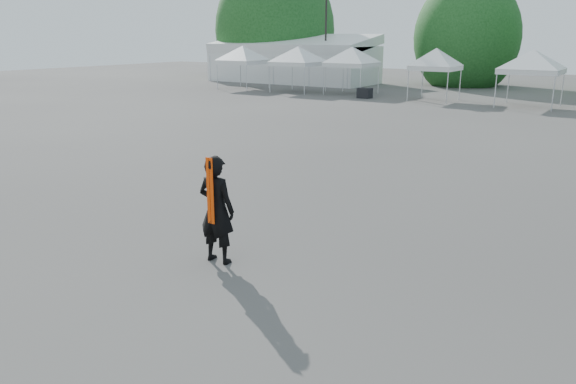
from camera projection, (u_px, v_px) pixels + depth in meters
The scene contains 12 objects.
ground at pixel (254, 248), 11.23m from camera, with size 120.00×120.00×0.00m, color #474442.
marquee at pixel (292, 60), 50.49m from camera, with size 15.00×6.25×4.23m.
light_pole_west at pixel (326, 14), 46.53m from camera, with size 0.60×0.25×10.30m.
tree_far_w at pixel (275, 31), 54.34m from camera, with size 4.80×4.80×7.30m.
tree_mid_w at pixel (466, 37), 46.51m from camera, with size 4.16×4.16×6.33m.
tent_a at pixel (243, 49), 43.96m from camera, with size 4.41×4.41×3.88m.
tent_b at pixel (298, 50), 41.31m from camera, with size 4.55×4.55×3.88m.
tent_c at pixel (352, 51), 39.82m from camera, with size 4.40×4.40×3.88m.
tent_d at pixel (436, 52), 35.84m from camera, with size 3.93×3.93×3.88m.
tent_e at pixel (533, 54), 32.61m from camera, with size 4.70×4.70×3.88m.
man at pixel (217, 209), 10.31m from camera, with size 0.77×0.53×2.04m.
crate_west at pixel (365, 93), 37.85m from camera, with size 0.88×0.68×0.68m, color black.
Camera 1 is at (6.38, -8.38, 4.11)m, focal length 35.00 mm.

